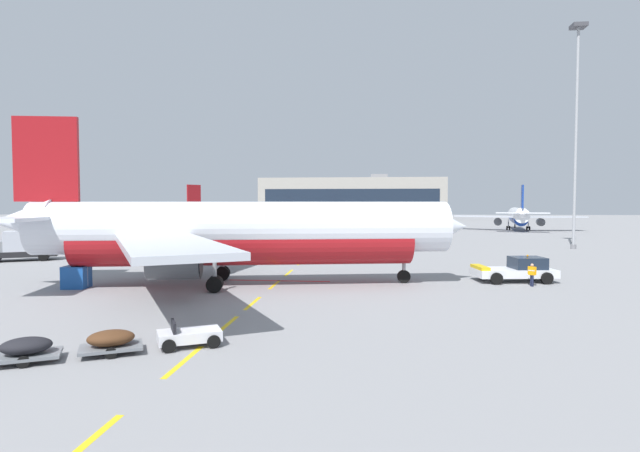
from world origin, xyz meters
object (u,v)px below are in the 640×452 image
object	(u,v)px
airliner_mid_left	(231,214)
catering_truck	(23,245)
fuel_service_truck	(115,243)
ground_crew_worker	(532,273)
airliner_far_center	(518,216)
pushback_tug	(517,270)
baggage_train	(71,345)
airliner_foreground	(238,232)
apron_light_mast_far	(577,113)
uld_cargo_container	(76,277)

from	to	relation	value
airliner_mid_left	catering_truck	size ratio (longest dim) A/B	3.68
catering_truck	fuel_service_truck	xyz separation A→B (m)	(8.15, 3.81, 0.00)
catering_truck	ground_crew_worker	bearing A→B (deg)	-13.10
airliner_far_center	catering_truck	size ratio (longest dim) A/B	3.77
pushback_tug	airliner_mid_left	world-z (taller)	airliner_mid_left
pushback_tug	fuel_service_truck	world-z (taller)	fuel_service_truck
ground_crew_worker	catering_truck	bearing A→B (deg)	166.90
pushback_tug	baggage_train	bearing A→B (deg)	-136.59
airliner_far_center	pushback_tug	bearing A→B (deg)	-105.66
airliner_foreground	catering_truck	world-z (taller)	airliner_foreground
baggage_train	ground_crew_worker	xyz separation A→B (m)	(23.47, 19.49, 0.42)
catering_truck	baggage_train	bearing A→B (deg)	-51.11
apron_light_mast_far	uld_cargo_container	bearing A→B (deg)	-143.38
ground_crew_worker	pushback_tug	bearing A→B (deg)	101.38
airliner_mid_left	ground_crew_worker	xyz separation A→B (m)	(45.19, -79.53, -2.30)
apron_light_mast_far	airliner_far_center	bearing A→B (deg)	82.69
fuel_service_truck	ground_crew_worker	xyz separation A→B (m)	(40.09, -15.04, -0.69)
fuel_service_truck	pushback_tug	bearing A→B (deg)	-17.84
airliner_foreground	fuel_service_truck	size ratio (longest dim) A/B	4.69
apron_light_mast_far	airliner_foreground	bearing A→B (deg)	-137.70
airliner_mid_left	fuel_service_truck	distance (m)	64.71
airliner_far_center	uld_cargo_container	world-z (taller)	airliner_far_center
pushback_tug	uld_cargo_container	world-z (taller)	pushback_tug
uld_cargo_container	apron_light_mast_far	world-z (taller)	apron_light_mast_far
airliner_foreground	fuel_service_truck	distance (m)	25.20
airliner_far_center	uld_cargo_container	size ratio (longest dim) A/B	15.41
ground_crew_worker	uld_cargo_container	xyz separation A→B (m)	(-32.74, -4.11, -0.15)
airliner_far_center	fuel_service_truck	size ratio (longest dim) A/B	3.71
airliner_foreground	airliner_far_center	distance (m)	90.50
airliner_far_center	apron_light_mast_far	bearing A→B (deg)	-97.31
airliner_far_center	fuel_service_truck	xyz separation A→B (m)	(-60.91, -63.16, -1.48)
airliner_far_center	ground_crew_worker	distance (m)	80.95
ground_crew_worker	apron_light_mast_far	world-z (taller)	apron_light_mast_far
catering_truck	ground_crew_worker	xyz separation A→B (m)	(48.24, -11.23, -0.69)
fuel_service_truck	uld_cargo_container	distance (m)	20.53
baggage_train	apron_light_mast_far	xyz separation A→B (m)	(38.26, 50.70, 17.27)
ground_crew_worker	airliner_far_center	bearing A→B (deg)	75.09
pushback_tug	apron_light_mast_far	distance (m)	36.82
catering_truck	fuel_service_truck	size ratio (longest dim) A/B	0.98
airliner_foreground	fuel_service_truck	bearing A→B (deg)	137.86
airliner_far_center	uld_cargo_container	distance (m)	98.23
airliner_foreground	baggage_train	bearing A→B (deg)	-96.39
airliner_foreground	apron_light_mast_far	bearing A→B (deg)	42.30
catering_truck	ground_crew_worker	world-z (taller)	catering_truck
airliner_foreground	ground_crew_worker	xyz separation A→B (m)	(21.49, 1.80, -3.00)
pushback_tug	airliner_far_center	xyz separation A→B (m)	(21.28, 75.92, 2.23)
ground_crew_worker	uld_cargo_container	world-z (taller)	ground_crew_worker
fuel_service_truck	ground_crew_worker	world-z (taller)	fuel_service_truck
airliner_far_center	baggage_train	distance (m)	107.29
fuel_service_truck	airliner_foreground	bearing A→B (deg)	-42.14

